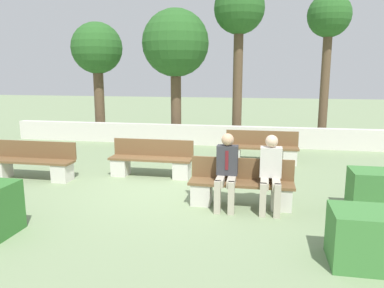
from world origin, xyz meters
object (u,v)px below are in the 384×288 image
object	(u,v)px
tree_leftmost	(97,51)
tree_center_right	(239,15)
bench_right_side	(151,162)
tree_rightmost	(329,23)
tree_center_left	(176,45)
bench_left_side	(32,165)
person_seated_woman	(271,169)
bench_back	(261,151)
person_seated_man	(227,167)
bench_front	(241,188)

from	to	relation	value
tree_leftmost	tree_center_right	bearing A→B (deg)	-1.43
bench_right_side	tree_rightmost	xyz separation A→B (m)	(4.62, 5.29, 3.72)
tree_center_right	tree_rightmost	bearing A→B (deg)	4.22
tree_leftmost	tree_center_right	world-z (taller)	tree_center_right
bench_right_side	tree_center_left	distance (m)	5.83
bench_left_side	tree_center_left	distance (m)	6.78
tree_leftmost	tree_center_left	xyz separation A→B (m)	(3.09, -0.27, 0.17)
person_seated_woman	tree_leftmost	world-z (taller)	tree_leftmost
bench_left_side	bench_back	xyz separation A→B (m)	(5.20, 2.60, -0.00)
bench_left_side	person_seated_man	size ratio (longest dim) A/B	1.50
bench_right_side	tree_center_left	xyz separation A→B (m)	(-0.54, 4.94, 3.06)
bench_back	tree_leftmost	size ratio (longest dim) A/B	0.46
tree_center_right	tree_rightmost	world-z (taller)	tree_center_right
tree_center_left	bench_left_side	bearing A→B (deg)	-110.36
bench_front	bench_right_side	xyz separation A→B (m)	(-2.21, 1.62, 0.00)
bench_right_side	bench_back	xyz separation A→B (m)	(2.56, 1.87, -0.00)
bench_front	bench_left_side	xyz separation A→B (m)	(-4.86, 0.88, 0.00)
bench_back	tree_center_left	size ratio (longest dim) A/B	0.42
bench_back	bench_right_side	bearing A→B (deg)	-148.66
bench_right_side	bench_left_side	bearing A→B (deg)	-159.11
bench_front	tree_rightmost	world-z (taller)	tree_rightmost
bench_front	tree_center_right	xyz separation A→B (m)	(-0.56, 6.69, 4.04)
person_seated_woman	tree_rightmost	distance (m)	8.01
bench_right_side	person_seated_woman	world-z (taller)	person_seated_woman
bench_front	bench_back	world-z (taller)	same
bench_left_side	person_seated_woman	xyz separation A→B (m)	(5.38, -1.02, 0.41)
bench_back	tree_center_left	distance (m)	5.33
bench_front	person_seated_woman	size ratio (longest dim) A/B	1.42
bench_right_side	tree_center_left	world-z (taller)	tree_center_left
person_seated_woman	tree_center_right	bearing A→B (deg)	98.98
person_seated_woman	tree_center_left	xyz separation A→B (m)	(-3.27, 6.69, 2.65)
bench_front	tree_center_left	size ratio (longest dim) A/B	0.41
tree_leftmost	person_seated_man	bearing A→B (deg)	-51.27
bench_back	tree_center_left	bearing A→B (deg)	130.53
bench_left_side	tree_rightmost	world-z (taller)	tree_rightmost
tree_center_right	person_seated_man	bearing A→B (deg)	-87.48
tree_center_right	tree_rightmost	distance (m)	2.98
tree_center_left	tree_rightmost	world-z (taller)	tree_rightmost
person_seated_man	tree_leftmost	xyz separation A→B (m)	(-5.58, 6.96, 2.48)
person_seated_man	tree_center_left	size ratio (longest dim) A/B	0.29
bench_front	person_seated_woman	bearing A→B (deg)	-14.91
bench_back	bench_left_side	bearing A→B (deg)	-158.19
bench_left_side	tree_rightmost	bearing A→B (deg)	29.41
bench_front	person_seated_man	size ratio (longest dim) A/B	1.42
tree_center_left	tree_rightmost	distance (m)	5.21
bench_back	tree_center_right	bearing A→B (deg)	101.00
bench_front	bench_left_side	bearing A→B (deg)	169.71
bench_right_side	person_seated_woman	distance (m)	3.28
person_seated_man	tree_leftmost	bearing A→B (deg)	128.73
bench_front	bench_back	size ratio (longest dim) A/B	0.98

